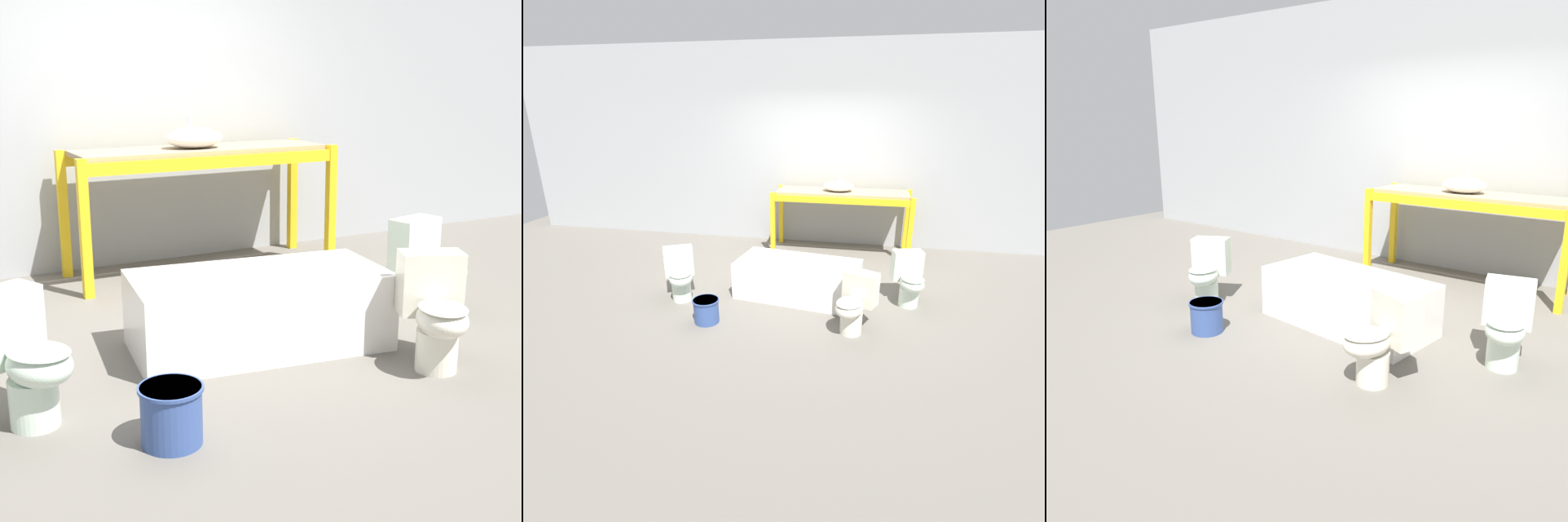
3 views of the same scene
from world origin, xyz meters
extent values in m
plane|color=#666059|center=(0.00, 0.00, 0.00)|extent=(12.00, 12.00, 0.00)
cube|color=#9EA0A3|center=(0.00, 1.80, 1.60)|extent=(10.80, 0.08, 3.20)
cube|color=yellow|center=(-0.62, 0.96, 0.50)|extent=(0.07, 0.07, 1.01)
cube|color=yellow|center=(1.46, 0.96, 0.50)|extent=(0.07, 0.07, 1.01)
cube|color=yellow|center=(-0.62, 1.60, 0.50)|extent=(0.07, 0.07, 1.01)
cube|color=yellow|center=(1.46, 1.60, 0.50)|extent=(0.07, 0.07, 1.01)
cube|color=yellow|center=(0.42, 0.96, 0.92)|extent=(2.08, 0.06, 0.09)
cube|color=yellow|center=(0.42, 1.60, 0.92)|extent=(2.08, 0.06, 0.09)
cube|color=#998466|center=(0.42, 1.28, 0.99)|extent=(2.01, 0.57, 0.04)
ellipsoid|color=white|center=(0.36, 1.25, 1.09)|extent=(0.46, 0.35, 0.16)
cylinder|color=silver|center=(0.36, 1.35, 1.21)|extent=(0.02, 0.02, 0.08)
cube|color=white|center=(0.03, -0.47, 0.23)|extent=(1.57, 0.89, 0.46)
cube|color=beige|center=(0.03, -0.47, 0.37)|extent=(1.48, 0.80, 0.19)
cylinder|color=silver|center=(1.37, -0.47, 0.12)|extent=(0.23, 0.23, 0.23)
ellipsoid|color=silver|center=(1.38, -0.53, 0.31)|extent=(0.34, 0.39, 0.19)
ellipsoid|color=#A3B3A3|center=(1.38, -0.53, 0.38)|extent=(0.32, 0.37, 0.03)
cube|color=silver|center=(1.33, -0.29, 0.45)|extent=(0.38, 0.26, 0.36)
cylinder|color=silver|center=(0.72, -1.24, 0.12)|extent=(0.23, 0.23, 0.23)
ellipsoid|color=silver|center=(0.70, -1.29, 0.31)|extent=(0.39, 0.42, 0.19)
ellipsoid|color=#B3AF9F|center=(0.70, -1.29, 0.38)|extent=(0.37, 0.40, 0.03)
cube|color=silver|center=(0.80, -1.07, 0.45)|extent=(0.39, 0.31, 0.36)
cylinder|color=silver|center=(-1.36, -0.86, 0.12)|extent=(0.23, 0.23, 0.23)
ellipsoid|color=silver|center=(-1.33, -0.92, 0.31)|extent=(0.40, 0.43, 0.19)
ellipsoid|color=#A3B3A3|center=(-1.33, -0.92, 0.38)|extent=(0.38, 0.41, 0.03)
cube|color=silver|center=(-1.44, -0.70, 0.45)|extent=(0.39, 0.32, 0.36)
cylinder|color=#334C8C|center=(-0.86, -1.32, 0.14)|extent=(0.27, 0.27, 0.27)
cylinder|color=#334C8C|center=(-0.86, -1.32, 0.26)|extent=(0.29, 0.29, 0.02)
camera|label=1|loc=(-1.87, -4.07, 1.60)|focal=50.00mm
camera|label=2|loc=(0.77, -5.06, 2.25)|focal=28.00mm
camera|label=3|loc=(2.26, -4.04, 1.77)|focal=35.00mm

